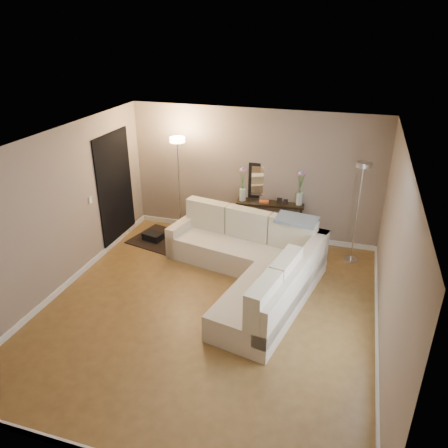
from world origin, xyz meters
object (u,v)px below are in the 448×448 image
(sectional_sofa, at_px, (253,262))
(floor_lamp_unlit, at_px, (360,193))
(floor_lamp_lit, at_px, (179,168))
(console_table, at_px, (265,218))

(sectional_sofa, xyz_separation_m, floor_lamp_unlit, (1.59, 1.20, 0.98))
(floor_lamp_lit, bearing_deg, sectional_sofa, -34.67)
(console_table, bearing_deg, sectional_sofa, -85.13)
(console_table, bearing_deg, floor_lamp_unlit, -13.20)
(floor_lamp_unlit, bearing_deg, console_table, 166.80)
(console_table, distance_m, floor_lamp_lit, 2.00)
(console_table, height_order, floor_lamp_lit, floor_lamp_lit)
(sectional_sofa, height_order, floor_lamp_unlit, floor_lamp_unlit)
(sectional_sofa, relative_size, floor_lamp_unlit, 1.67)
(floor_lamp_lit, relative_size, floor_lamp_unlit, 1.08)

